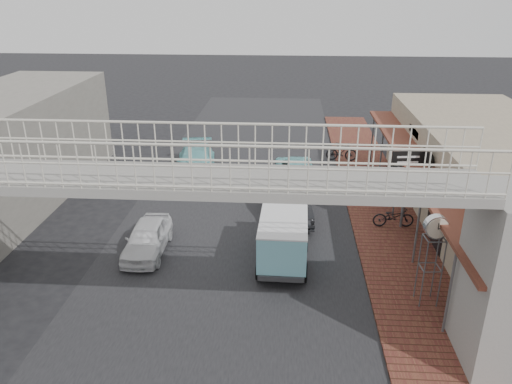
# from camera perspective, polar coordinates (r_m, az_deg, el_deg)

# --- Properties ---
(ground) EXTENTS (120.00, 120.00, 0.00)m
(ground) POSITION_cam_1_polar(r_m,az_deg,el_deg) (18.32, -3.58, -9.14)
(ground) COLOR black
(ground) RESTS_ON ground
(road_strip) EXTENTS (10.00, 60.00, 0.01)m
(road_strip) POSITION_cam_1_polar(r_m,az_deg,el_deg) (18.31, -3.58, -9.13)
(road_strip) COLOR black
(road_strip) RESTS_ON ground
(sidewalk) EXTENTS (3.00, 40.00, 0.10)m
(sidewalk) POSITION_cam_1_polar(r_m,az_deg,el_deg) (21.22, 15.23, -5.08)
(sidewalk) COLOR brown
(sidewalk) RESTS_ON ground
(shophouse_row) EXTENTS (7.20, 18.00, 4.00)m
(shophouse_row) POSITION_cam_1_polar(r_m,az_deg,el_deg) (22.66, 26.41, 0.51)
(shophouse_row) COLOR gray
(shophouse_row) RESTS_ON ground
(footbridge) EXTENTS (16.40, 2.40, 6.34)m
(footbridge) POSITION_cam_1_polar(r_m,az_deg,el_deg) (13.30, -6.05, -6.54)
(footbridge) COLOR gray
(footbridge) RESTS_ON ground
(building_far_left) EXTENTS (5.00, 14.00, 5.00)m
(building_far_left) POSITION_cam_1_polar(r_m,az_deg,el_deg) (26.14, -26.70, 4.35)
(building_far_left) COLOR gray
(building_far_left) RESTS_ON ground
(white_hatchback) EXTENTS (1.49, 3.60, 1.22)m
(white_hatchback) POSITION_cam_1_polar(r_m,az_deg,el_deg) (19.73, -12.32, -5.15)
(white_hatchback) COLOR silver
(white_hatchback) RESTS_ON ground
(dark_sedan) EXTENTS (2.12, 4.56, 1.45)m
(dark_sedan) POSITION_cam_1_polar(r_m,az_deg,el_deg) (22.30, 3.86, -0.97)
(dark_sedan) COLOR black
(dark_sedan) RESTS_ON ground
(angkot_curb) EXTENTS (2.49, 4.45, 1.18)m
(angkot_curb) POSITION_cam_1_polar(r_m,az_deg,el_deg) (26.61, 4.62, 2.69)
(angkot_curb) COLOR #78CCD0
(angkot_curb) RESTS_ON ground
(angkot_far) EXTENTS (2.65, 5.15, 1.43)m
(angkot_far) POSITION_cam_1_polar(r_m,az_deg,el_deg) (27.36, -6.88, 3.45)
(angkot_far) COLOR #72C2C5
(angkot_far) RESTS_ON ground
(angkot_van) EXTENTS (1.87, 3.91, 1.89)m
(angkot_van) POSITION_cam_1_polar(r_m,az_deg,el_deg) (18.36, 3.16, -4.74)
(angkot_van) COLOR black
(angkot_van) RESTS_ON ground
(motorcycle_near) EXTENTS (1.75, 0.67, 0.91)m
(motorcycle_near) POSITION_cam_1_polar(r_m,az_deg,el_deg) (21.90, 15.43, -2.74)
(motorcycle_near) COLOR black
(motorcycle_near) RESTS_ON sidewalk
(motorcycle_far) EXTENTS (1.83, 0.63, 1.08)m
(motorcycle_far) POSITION_cam_1_polar(r_m,az_deg,el_deg) (29.53, 9.75, 4.57)
(motorcycle_far) COLOR black
(motorcycle_far) RESTS_ON sidewalk
(street_clock) EXTENTS (0.78, 0.65, 3.10)m
(street_clock) POSITION_cam_1_polar(r_m,az_deg,el_deg) (16.24, 19.84, -4.21)
(street_clock) COLOR #59595B
(street_clock) RESTS_ON sidewalk
(arrow_sign) EXTENTS (2.07, 1.34, 3.49)m
(arrow_sign) POSITION_cam_1_polar(r_m,az_deg,el_deg) (21.38, 19.20, 3.05)
(arrow_sign) COLOR #59595B
(arrow_sign) RESTS_ON sidewalk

